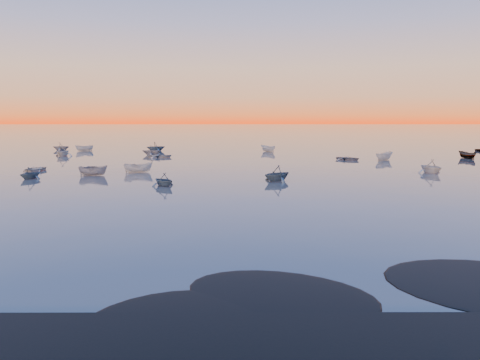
{
  "coord_description": "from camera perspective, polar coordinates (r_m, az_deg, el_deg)",
  "views": [
    {
      "loc": [
        -2.12,
        -19.48,
        7.27
      ],
      "look_at": [
        -1.98,
        28.0,
        0.76
      ],
      "focal_mm": 35.0,
      "sensor_mm": 36.0,
      "label": 1
    }
  ],
  "objects": [
    {
      "name": "ground",
      "position": [
        119.72,
        0.85,
        4.33
      ],
      "size": [
        600.0,
        600.0,
        0.0
      ],
      "primitive_type": "plane",
      "color": "slate",
      "rests_on": "ground"
    },
    {
      "name": "mud_lobes",
      "position": [
        19.97,
        6.11,
        -13.56
      ],
      "size": [
        140.0,
        6.0,
        0.07
      ],
      "primitive_type": null,
      "color": "black",
      "rests_on": "ground"
    },
    {
      "name": "moored_fleet",
      "position": [
        72.87,
        1.5,
        2.08
      ],
      "size": [
        124.0,
        58.0,
        1.2
      ],
      "primitive_type": null,
      "color": "silver",
      "rests_on": "ground"
    },
    {
      "name": "boat_near_left",
      "position": [
        66.55,
        -17.54,
        1.17
      ],
      "size": [
        3.88,
        2.95,
        0.9
      ],
      "primitive_type": "imported",
      "rotation": [
        0.0,
        0.0,
        0.47
      ],
      "color": "slate",
      "rests_on": "ground"
    },
    {
      "name": "boat_near_center",
      "position": [
        62.21,
        -12.28,
        0.92
      ],
      "size": [
        2.4,
        4.0,
        1.29
      ],
      "primitive_type": "imported",
      "rotation": [
        0.0,
        0.0,
        1.8
      ],
      "color": "silver",
      "rests_on": "ground"
    },
    {
      "name": "boat_near_right",
      "position": [
        64.94,
        22.22,
        0.8
      ],
      "size": [
        4.2,
        2.9,
        1.35
      ],
      "primitive_type": "imported",
      "rotation": [
        0.0,
        0.0,
        3.48
      ],
      "color": "silver",
      "rests_on": "ground"
    }
  ]
}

